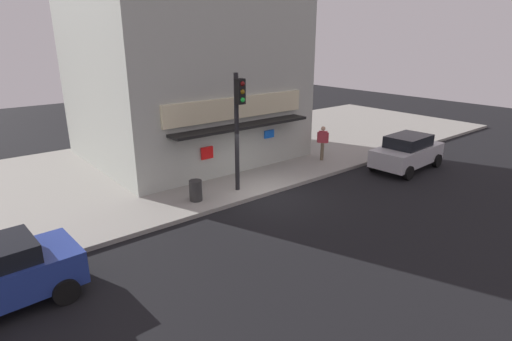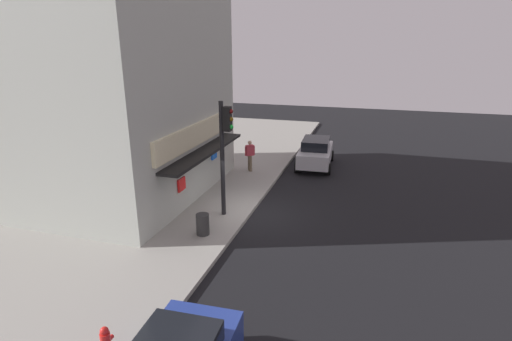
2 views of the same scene
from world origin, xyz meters
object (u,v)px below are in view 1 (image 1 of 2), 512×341
trash_can (196,190)px  parked_car_silver (407,152)px  traffic_light (238,117)px  fire_hydrant (16,244)px  pedestrian (323,141)px

trash_can → parked_car_silver: bearing=-14.5°
traffic_light → trash_can: traffic_light is taller
traffic_light → fire_hydrant: traffic_light is taller
traffic_light → fire_hydrant: (-8.07, -0.15, -2.65)m
fire_hydrant → traffic_light: bearing=1.1°
fire_hydrant → parked_car_silver: 16.52m
trash_can → traffic_light: bearing=-5.8°
trash_can → parked_car_silver: 10.55m
traffic_light → parked_car_silver: 8.95m
traffic_light → pedestrian: (5.89, 0.82, -2.07)m
fire_hydrant → trash_can: bearing=3.2°
traffic_light → parked_car_silver: traffic_light is taller
traffic_light → pedestrian: 6.30m
trash_can → pedestrian: (7.82, 0.63, 0.55)m
traffic_light → trash_can: bearing=174.2°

